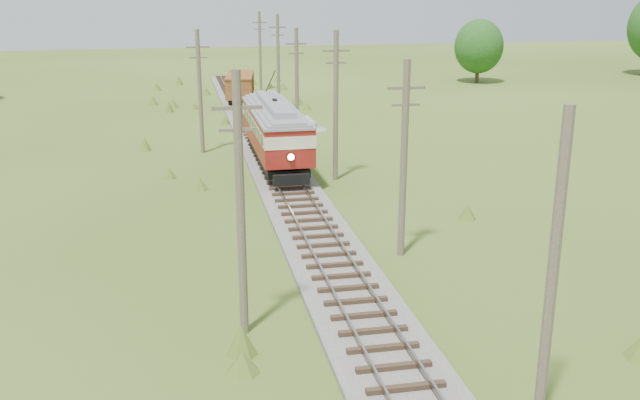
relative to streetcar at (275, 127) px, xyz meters
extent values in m
cube|color=#605B54|center=(0.00, -0.55, -2.58)|extent=(3.60, 96.00, 0.25)
cube|color=#726659|center=(-0.72, -0.55, -2.22)|extent=(0.08, 96.00, 0.17)
cube|color=#726659|center=(0.72, -0.55, -2.22)|extent=(0.08, 96.00, 0.17)
cube|color=#2D2116|center=(0.00, -0.55, -2.37)|extent=(2.40, 96.00, 0.16)
cube|color=black|center=(0.00, 0.00, -1.67)|extent=(2.52, 11.52, 0.47)
cube|color=maroon|center=(0.00, 0.00, -0.63)|extent=(2.96, 12.52, 1.15)
cube|color=beige|center=(0.00, 0.00, 0.31)|extent=(2.99, 12.58, 0.73)
cube|color=black|center=(0.00, 0.00, 0.31)|extent=(3.01, 12.02, 0.57)
cube|color=maroon|center=(0.00, 0.00, 0.83)|extent=(2.96, 12.52, 0.31)
cube|color=gray|center=(0.00, 0.00, 1.17)|extent=(3.01, 12.64, 0.40)
cube|color=gray|center=(0.00, 0.00, 1.53)|extent=(1.34, 9.39, 0.42)
sphere|color=#FFF2BF|center=(0.02, -6.33, -0.47)|extent=(0.38, 0.38, 0.38)
cylinder|color=black|center=(-0.01, 1.88, 2.71)|extent=(0.08, 4.86, 2.01)
cylinder|color=black|center=(-0.77, -4.73, -1.73)|extent=(0.13, 0.83, 0.83)
cylinder|color=black|center=(0.80, -4.73, -1.73)|extent=(0.13, 0.83, 0.83)
cylinder|color=black|center=(-0.80, 4.73, -1.73)|extent=(0.13, 0.83, 0.83)
cylinder|color=black|center=(0.77, 4.74, -1.73)|extent=(0.13, 0.83, 0.83)
cube|color=black|center=(0.00, 25.36, -1.81)|extent=(2.85, 7.02, 0.47)
cube|color=#5E2B16|center=(0.00, 25.36, -0.63)|extent=(3.44, 7.83, 1.89)
cube|color=#5E2B16|center=(0.00, 25.36, 0.37)|extent=(3.51, 7.99, 0.11)
cylinder|color=black|center=(-1.00, 23.21, -1.76)|extent=(0.21, 0.77, 0.76)
cylinder|color=black|center=(0.40, 23.02, -1.76)|extent=(0.21, 0.77, 0.76)
cylinder|color=black|center=(-0.40, 27.71, -1.76)|extent=(0.21, 0.77, 0.76)
cylinder|color=black|center=(1.00, 27.52, -1.76)|extent=(0.21, 0.77, 0.76)
cone|color=gray|center=(4.38, 13.04, -2.14)|extent=(2.99, 2.99, 1.12)
cone|color=gray|center=(5.12, 12.11, -2.38)|extent=(1.68, 1.68, 0.65)
cylinder|color=brown|center=(3.10, -29.55, 1.70)|extent=(0.30, 0.30, 8.80)
cylinder|color=brown|center=(3.30, -16.55, 1.60)|extent=(0.30, 0.30, 8.60)
cube|color=brown|center=(3.30, -16.55, 4.70)|extent=(1.60, 0.12, 0.12)
cube|color=brown|center=(3.30, -16.55, 4.00)|extent=(1.20, 0.10, 0.10)
cylinder|color=brown|center=(3.20, -3.55, 1.80)|extent=(0.30, 0.30, 9.00)
cube|color=brown|center=(3.20, -3.55, 5.10)|extent=(1.60, 0.12, 0.12)
cube|color=brown|center=(3.20, -3.55, 4.40)|extent=(1.20, 0.10, 0.10)
cylinder|color=brown|center=(3.00, 9.45, 1.50)|extent=(0.30, 0.30, 8.40)
cube|color=brown|center=(3.00, 9.45, 4.50)|extent=(1.60, 0.12, 0.12)
cube|color=brown|center=(3.00, 9.45, 3.80)|extent=(1.20, 0.10, 0.10)
cylinder|color=brown|center=(3.40, 22.45, 1.75)|extent=(0.30, 0.30, 8.90)
cube|color=brown|center=(3.40, 22.45, 5.00)|extent=(1.60, 0.12, 0.12)
cube|color=brown|center=(3.40, 22.45, 4.30)|extent=(1.20, 0.10, 0.10)
cylinder|color=brown|center=(3.20, 35.45, 1.65)|extent=(0.30, 0.30, 8.70)
cube|color=brown|center=(3.20, 35.45, 4.80)|extent=(1.60, 0.12, 0.12)
cube|color=brown|center=(3.20, 35.45, 4.10)|extent=(1.20, 0.10, 0.10)
cylinder|color=brown|center=(-4.20, -22.55, 1.80)|extent=(0.30, 0.30, 9.00)
cube|color=brown|center=(-4.20, -22.55, 5.10)|extent=(1.60, 0.12, 0.12)
cube|color=brown|center=(-4.20, -22.55, 4.40)|extent=(1.20, 0.10, 0.10)
cylinder|color=brown|center=(-4.50, 5.45, 1.60)|extent=(0.30, 0.30, 8.60)
cube|color=brown|center=(-4.50, 5.45, 4.70)|extent=(1.60, 0.12, 0.12)
cube|color=brown|center=(-4.50, 5.45, 4.00)|extent=(1.20, 0.10, 0.10)
cylinder|color=#38281C|center=(30.00, 37.45, -1.44)|extent=(0.50, 0.50, 2.52)
ellipsoid|color=#1A4615|center=(30.00, 37.45, 1.64)|extent=(5.88, 5.88, 6.47)
camera|label=1|loc=(-5.99, -44.85, 8.80)|focal=40.00mm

